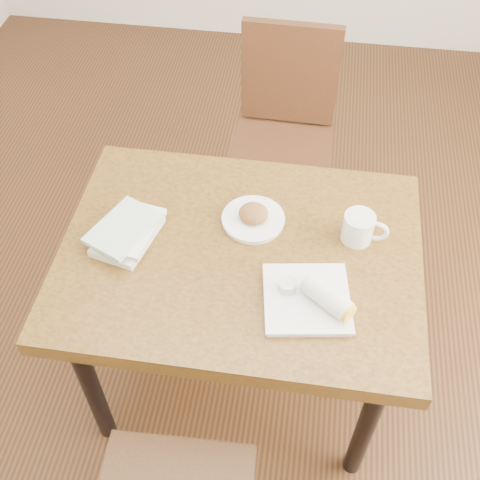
# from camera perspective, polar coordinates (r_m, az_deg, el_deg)

# --- Properties ---
(ground) EXTENTS (4.00, 5.00, 0.01)m
(ground) POSITION_cam_1_polar(r_m,az_deg,el_deg) (2.45, 0.00, -12.36)
(ground) COLOR #472814
(ground) RESTS_ON ground
(table) EXTENTS (1.10, 0.82, 0.75)m
(table) POSITION_cam_1_polar(r_m,az_deg,el_deg) (1.89, 0.00, -2.73)
(table) COLOR brown
(table) RESTS_ON ground
(chair_far) EXTENTS (0.43, 0.43, 0.95)m
(chair_far) POSITION_cam_1_polar(r_m,az_deg,el_deg) (2.59, 4.22, 10.79)
(chair_far) COLOR #492715
(chair_far) RESTS_ON ground
(plate_scone) EXTENTS (0.20, 0.20, 0.06)m
(plate_scone) POSITION_cam_1_polar(r_m,az_deg,el_deg) (1.89, 1.27, 2.18)
(plate_scone) COLOR white
(plate_scone) RESTS_ON table
(coffee_mug) EXTENTS (0.14, 0.10, 0.10)m
(coffee_mug) POSITION_cam_1_polar(r_m,az_deg,el_deg) (1.86, 11.29, 1.18)
(coffee_mug) COLOR white
(coffee_mug) RESTS_ON table
(plate_burrito) EXTENTS (0.28, 0.28, 0.08)m
(plate_burrito) POSITION_cam_1_polar(r_m,az_deg,el_deg) (1.70, 6.93, -5.49)
(plate_burrito) COLOR white
(plate_burrito) RESTS_ON table
(book_stack) EXTENTS (0.22, 0.26, 0.06)m
(book_stack) POSITION_cam_1_polar(r_m,az_deg,el_deg) (1.87, -10.61, 0.78)
(book_stack) COLOR white
(book_stack) RESTS_ON table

